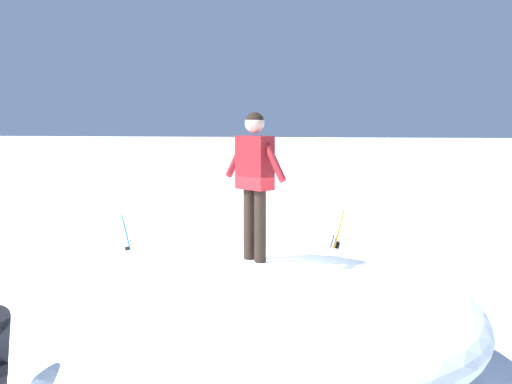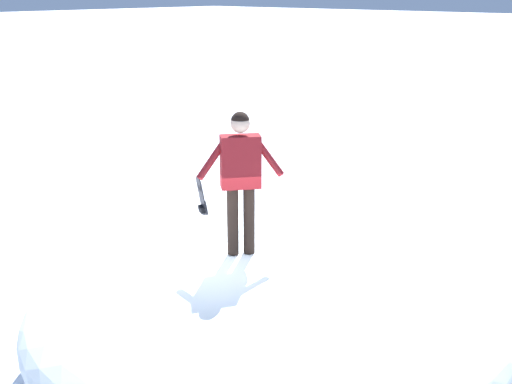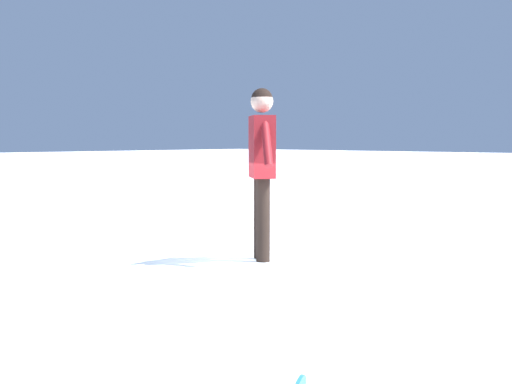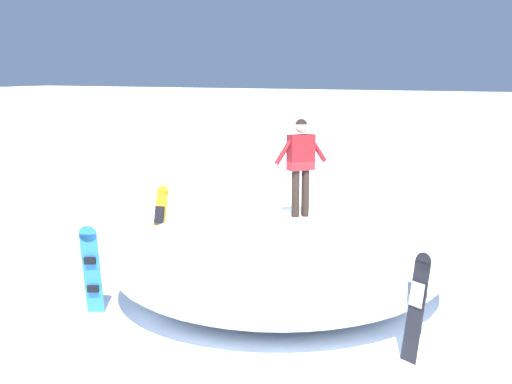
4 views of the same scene
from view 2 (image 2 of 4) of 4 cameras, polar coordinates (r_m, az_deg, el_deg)
ground at (r=8.74m, az=-3.72°, el=-14.23°), size 240.00×240.00×0.00m
snow_mound at (r=8.31m, az=1.33°, el=-10.06°), size 7.72×7.84×1.49m
snowboarder_standing at (r=7.60m, az=-1.38°, el=1.97°), size 0.73×0.87×1.77m
snowboard_tertiary_upright at (r=11.14m, az=-4.54°, el=-2.32°), size 0.37×0.37×1.58m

